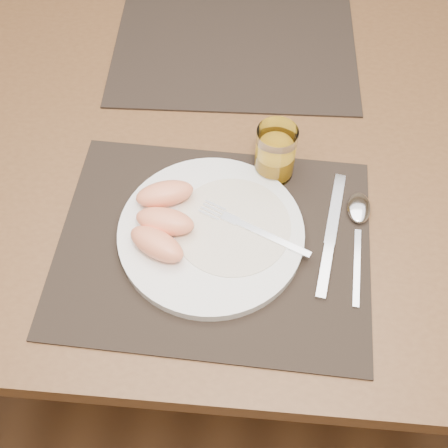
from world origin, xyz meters
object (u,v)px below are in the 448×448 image
knife (329,243)px  placemat_far (235,45)px  fork (245,225)px  juice_glass (275,155)px  spoon (359,216)px  placemat_near (214,245)px  plate (211,233)px  table (238,165)px

knife → placemat_far: bearing=111.6°
fork → juice_glass: juice_glass is taller
knife → spoon: bearing=48.3°
placemat_near → fork: size_ratio=2.71×
placemat_near → plate: plate is taller
placemat_near → fork: bearing=29.1°
placemat_near → placemat_far: same height
table → placemat_near: size_ratio=3.11×
plate → fork: size_ratio=1.62×
plate → knife: bearing=0.0°
spoon → fork: bearing=-167.0°
placemat_far → knife: knife is taller
table → plate: plate is taller
fork → knife: bearing=-4.9°
table → placemat_near: bearing=-95.5°
placemat_far → fork: (0.05, -0.42, 0.02)m
plate → fork: 0.05m
placemat_near → fork: 0.05m
juice_glass → placemat_far: bearing=105.5°
placemat_near → fork: (0.04, 0.02, 0.02)m
plate → knife: 0.17m
spoon → juice_glass: bearing=149.0°
placemat_near → placemat_far: (-0.00, 0.44, 0.00)m
fork → knife: fork is taller
table → spoon: spoon is taller
plate → placemat_far: bearing=89.6°
knife → spoon: spoon is taller
fork → knife: size_ratio=0.76×
fork → knife: (0.12, -0.01, -0.02)m
placemat_near → placemat_far: 0.44m
placemat_near → table: bearing=84.5°
plate → juice_glass: size_ratio=2.90×
table → placemat_near: 0.24m
plate → juice_glass: bearing=55.9°
table → fork: 0.22m
table → placemat_far: 0.24m
fork → placemat_near: bearing=-150.9°
plate → spoon: (0.22, 0.05, -0.00)m
placemat_near → spoon: bearing=16.6°
plate → juice_glass: 0.16m
juice_glass → table: bearing=127.2°
plate → knife: (0.17, 0.00, -0.01)m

